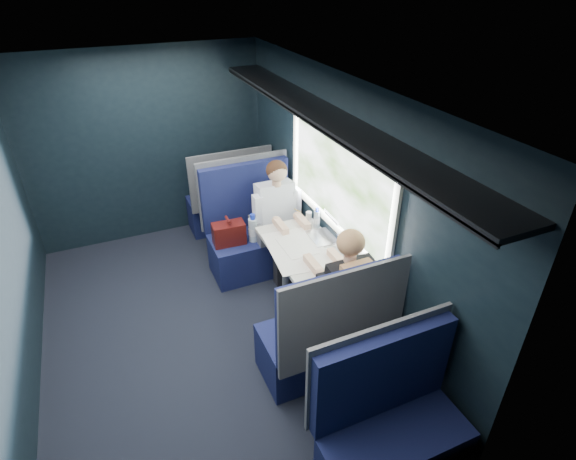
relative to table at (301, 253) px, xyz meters
name	(u,v)px	position (x,y,z in m)	size (l,w,h in m)	color
ground	(202,335)	(-1.03, 0.00, -0.67)	(2.80, 4.20, 0.01)	black
room_shell	(186,196)	(-1.01, 0.00, 0.81)	(3.00, 4.40, 2.40)	black
table	(301,253)	(0.00, 0.00, 0.00)	(0.62, 1.00, 0.74)	#54565E
seat_bay_near	(252,235)	(-0.20, 0.87, -0.24)	(1.04, 0.62, 1.26)	#0D113A
seat_bay_far	(325,337)	(-0.18, -0.87, -0.25)	(1.04, 0.62, 1.26)	#0D113A
seat_row_front	(229,201)	(-0.18, 1.80, -0.25)	(1.04, 0.51, 1.16)	#0D113A
seat_row_back	(390,430)	(-0.18, -1.80, -0.25)	(1.04, 0.51, 1.16)	#0D113A
man	(279,214)	(0.07, 0.70, 0.06)	(0.53, 0.56, 1.32)	black
woman	(344,288)	(0.07, -0.71, 0.06)	(0.53, 0.56, 1.32)	black
papers	(297,250)	(-0.06, -0.05, 0.08)	(0.51, 0.73, 0.01)	white
laptop	(327,231)	(0.31, 0.05, 0.14)	(0.24, 0.32, 0.23)	silver
bottle_small	(317,219)	(0.30, 0.26, 0.17)	(0.06, 0.06, 0.22)	silver
cup	(309,216)	(0.30, 0.44, 0.12)	(0.06, 0.06, 0.08)	white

